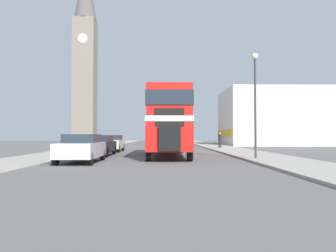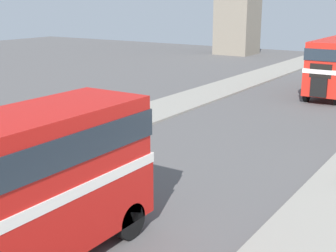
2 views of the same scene
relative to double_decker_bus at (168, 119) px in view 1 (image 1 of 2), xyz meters
The scene contains 12 objects.
ground_plane 3.11m from the double_decker_bus, 116.88° to the right, with size 120.00×120.00×0.00m, color #565454.
sidewalk_right 6.60m from the double_decker_bus, 15.76° to the right, with size 3.50×120.00×0.12m.
sidewalk_left 8.14m from the double_decker_bus, 167.62° to the right, with size 3.50×120.00×0.12m.
double_decker_bus is the anchor object (origin of this frame).
bus_distant 30.15m from the double_decker_bus, 89.17° to the left, with size 2.39×10.29×4.12m.
car_parked_near 6.86m from the double_decker_bus, 132.76° to the right, with size 1.81×4.04×1.45m.
car_parked_mid 5.07m from the double_decker_bus, behind, with size 1.78×4.32×1.36m.
car_parked_far 8.04m from the double_decker_bus, 126.64° to the left, with size 1.71×3.90×1.41m.
pedestrian_walking 13.06m from the double_decker_bus, 64.86° to the left, with size 0.31×0.31×1.54m.
street_lamp 6.21m from the double_decker_bus, 37.37° to the right, with size 0.36×0.36×5.86m.
church_tower 56.35m from the double_decker_bus, 109.21° to the left, with size 4.84×4.84×40.74m.
shop_building_block 28.77m from the double_decker_bus, 54.46° to the left, with size 17.05×10.75×7.62m.
Camera 1 is at (0.50, -20.05, 1.41)m, focal length 35.00 mm.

